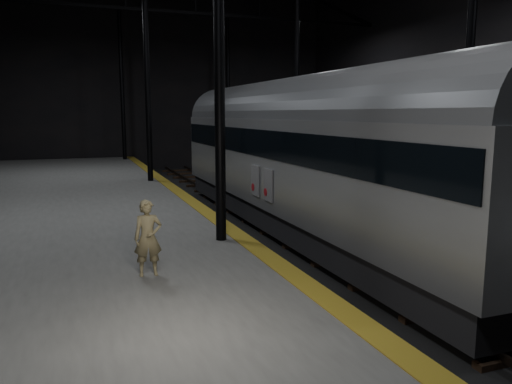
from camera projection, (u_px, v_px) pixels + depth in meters
ground at (292, 231)px, 17.87m from camera, size 44.00×44.00×0.00m
platform_left at (68, 235)px, 15.23m from camera, size 9.00×43.80×1.00m
platform_right at (460, 204)px, 20.36m from camera, size 9.00×43.80×1.00m
tactile_strip at (203, 210)px, 16.61m from camera, size 0.50×43.80×0.01m
track at (292, 229)px, 17.86m from camera, size 2.40×43.00×0.24m
train at (297, 150)px, 17.07m from camera, size 2.96×19.75×5.28m
woman at (148, 238)px, 9.80m from camera, size 0.57×0.39×1.52m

